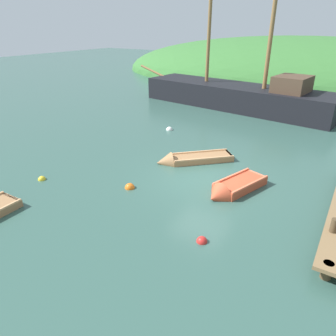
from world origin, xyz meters
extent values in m
plane|color=#33564C|center=(0.00, 0.00, 0.00)|extent=(120.00, 120.00, 0.00)
cylinder|color=#4F3D27|center=(5.37, -3.43, -0.05)|extent=(0.28, 0.28, 1.11)
cylinder|color=#4F3D27|center=(5.27, -1.89, 0.73)|extent=(0.20, 0.20, 0.45)
ellipsoid|color=#387033|center=(-2.50, 32.67, 0.00)|extent=(50.09, 27.46, 9.81)
cube|color=black|center=(-3.70, 13.16, 0.50)|extent=(15.96, 5.75, 2.59)
cube|color=#997A51|center=(-3.70, 13.16, 1.74)|extent=(15.30, 5.37, 0.10)
cylinder|color=olive|center=(-12.63, 14.31, 2.09)|extent=(2.95, 0.57, 0.97)
cylinder|color=olive|center=(-6.49, 13.52, 6.03)|extent=(0.28, 0.28, 8.47)
cylinder|color=olive|center=(-1.38, 12.87, 5.60)|extent=(0.30, 0.30, 7.62)
cube|color=#4C3828|center=(0.63, 12.61, 2.34)|extent=(2.52, 2.92, 1.10)
cube|color=#9E7047|center=(-1.02, 1.88, 0.07)|extent=(2.90, 2.87, 0.38)
cone|color=#9E7047|center=(-2.38, 0.55, 0.07)|extent=(1.21, 1.21, 0.97)
cube|color=tan|center=(0.04, 2.91, 0.13)|extent=(0.73, 0.74, 0.27)
cube|color=tan|center=(-1.40, 1.50, 0.20)|extent=(0.78, 0.80, 0.05)
cube|color=tan|center=(-0.64, 2.25, 0.20)|extent=(0.78, 0.80, 0.05)
cube|color=tan|center=(-1.35, 2.21, 0.29)|extent=(2.20, 2.15, 0.07)
cube|color=tan|center=(-0.69, 1.54, 0.29)|extent=(2.20, 2.15, 0.07)
cube|color=tan|center=(-5.32, -5.61, 0.13)|extent=(1.05, 0.14, 0.27)
cube|color=#C64C2D|center=(1.62, 0.17, 0.11)|extent=(1.72, 2.54, 0.46)
cone|color=#C64C2D|center=(1.17, -1.22, 0.11)|extent=(1.14, 0.88, 1.00)
cube|color=#FF6E48|center=(1.97, 1.23, 0.18)|extent=(0.94, 0.41, 0.32)
cube|color=#FF6E48|center=(1.50, -0.22, 0.28)|extent=(0.98, 0.47, 0.05)
cube|color=#FF6E48|center=(1.75, 0.56, 0.28)|extent=(0.98, 0.47, 0.05)
cube|color=#FF6E48|center=(1.16, 0.32, 0.37)|extent=(0.78, 2.19, 0.07)
cube|color=#FF6E48|center=(2.09, 0.02, 0.37)|extent=(0.78, 2.19, 0.07)
sphere|color=white|center=(-4.99, 5.19, 0.00)|extent=(0.43, 0.43, 0.43)
sphere|color=red|center=(1.87, -3.84, 0.00)|extent=(0.35, 0.35, 0.35)
sphere|color=yellow|center=(-6.00, -3.76, 0.00)|extent=(0.33, 0.33, 0.33)
sphere|color=orange|center=(-2.26, -2.30, 0.00)|extent=(0.42, 0.42, 0.42)
camera|label=1|loc=(5.17, -11.05, 6.22)|focal=33.16mm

